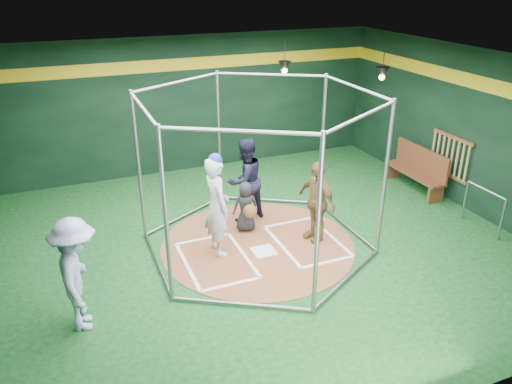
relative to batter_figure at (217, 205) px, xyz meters
name	(u,v)px	position (x,y,z in m)	size (l,w,h in m)	color
room_shell	(258,161)	(0.81, -0.03, 0.75)	(10.10, 9.10, 3.53)	#0D3A14
clay_disc	(258,244)	(0.81, -0.04, -1.00)	(3.80, 3.80, 0.01)	brown
home_plate	(264,251)	(0.81, -0.34, -0.98)	(0.43, 0.43, 0.01)	white
batter_box_left	(216,260)	(-0.14, -0.29, -0.98)	(1.17, 1.77, 0.01)	white
batter_box_right	(307,241)	(1.76, -0.29, -0.98)	(1.17, 1.77, 0.01)	white
batting_cage	(258,174)	(0.81, -0.04, 0.50)	(4.05, 4.67, 3.00)	gray
bat_rack	(450,156)	(5.73, 0.36, 0.05)	(0.07, 1.25, 0.98)	brown
pendant_lamp_near	(285,66)	(3.01, 3.56, 1.74)	(0.34, 0.34, 0.90)	black
pendant_lamp_far	(382,72)	(4.81, 1.96, 1.74)	(0.34, 0.34, 0.90)	black
batter_figure	(217,205)	(0.00, 0.00, 0.00)	(0.52, 0.74, 2.00)	silver
visitor_leopard	(316,201)	(1.96, -0.23, -0.17)	(0.96, 0.40, 1.64)	#A28145
catcher_figure	(246,207)	(0.80, 0.59, -0.46)	(0.57, 0.60, 1.06)	black
umpire	(245,180)	(0.97, 1.09, -0.08)	(0.88, 0.69, 1.82)	black
bystander_blue	(77,275)	(-2.55, -1.27, -0.10)	(1.16, 0.67, 1.80)	#9FB0D2
dugout_bench	(417,168)	(5.44, 1.03, -0.46)	(0.43, 1.83, 1.07)	brown
steel_railing	(484,203)	(5.36, -1.17, -0.40)	(0.05, 1.05, 0.90)	gray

